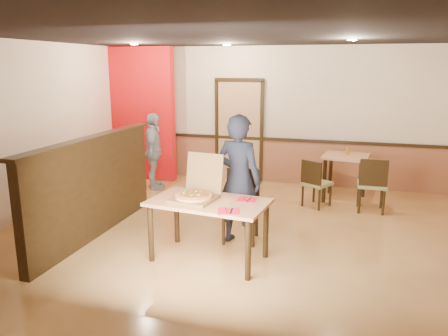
% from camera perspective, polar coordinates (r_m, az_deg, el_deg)
% --- Properties ---
extents(floor, '(7.00, 7.00, 0.00)m').
position_cam_1_polar(floor, '(6.11, 1.10, -9.97)').
color(floor, tan).
rests_on(floor, ground).
extents(ceiling, '(7.00, 7.00, 0.00)m').
position_cam_1_polar(ceiling, '(5.63, 1.24, 17.21)').
color(ceiling, black).
rests_on(ceiling, wall_back).
extents(wall_back, '(7.00, 0.00, 7.00)m').
position_cam_1_polar(wall_back, '(9.10, 6.99, 6.78)').
color(wall_back, beige).
rests_on(wall_back, floor).
extents(wall_left, '(0.00, 7.00, 7.00)m').
position_cam_1_polar(wall_left, '(7.43, -25.97, 4.09)').
color(wall_left, beige).
rests_on(wall_left, floor).
extents(wainscot_back, '(7.00, 0.04, 0.90)m').
position_cam_1_polar(wainscot_back, '(9.23, 6.80, 0.89)').
color(wainscot_back, brown).
rests_on(wainscot_back, floor).
extents(chair_rail_back, '(7.00, 0.06, 0.06)m').
position_cam_1_polar(chair_rail_back, '(9.12, 6.86, 3.75)').
color(chair_rail_back, black).
rests_on(chair_rail_back, wall_back).
extents(back_door, '(0.90, 0.06, 2.10)m').
position_cam_1_polar(back_door, '(9.27, 1.99, 4.80)').
color(back_door, tan).
rests_on(back_door, wall_back).
extents(booth_partition, '(0.20, 3.10, 1.44)m').
position_cam_1_polar(booth_partition, '(6.49, -16.66, -2.27)').
color(booth_partition, black).
rests_on(booth_partition, floor).
extents(red_accent_panel, '(1.60, 0.20, 2.78)m').
position_cam_1_polar(red_accent_panel, '(9.54, -11.10, 6.93)').
color(red_accent_panel, red).
rests_on(red_accent_panel, floor).
extents(spot_a, '(0.14, 0.14, 0.02)m').
position_cam_1_polar(spot_a, '(8.16, -11.64, 15.59)').
color(spot_a, '#FFE4B2').
rests_on(spot_a, ceiling).
extents(spot_b, '(0.14, 0.14, 0.02)m').
position_cam_1_polar(spot_b, '(8.25, 0.37, 15.82)').
color(spot_b, '#FFE4B2').
rests_on(spot_b, ceiling).
extents(spot_c, '(0.14, 0.14, 0.02)m').
position_cam_1_polar(spot_c, '(6.93, 16.38, 15.79)').
color(spot_c, '#FFE4B2').
rests_on(spot_c, ceiling).
extents(main_table, '(1.53, 0.99, 0.78)m').
position_cam_1_polar(main_table, '(5.45, -2.01, -5.40)').
color(main_table, '#BD7F4F').
rests_on(main_table, floor).
extents(diner_chair, '(0.53, 0.53, 1.00)m').
position_cam_1_polar(diner_chair, '(6.15, 2.30, -4.44)').
color(diner_chair, olive).
rests_on(diner_chair, floor).
extents(side_chair_left, '(0.56, 0.56, 0.84)m').
position_cam_1_polar(side_chair_left, '(7.69, 11.81, -1.74)').
color(side_chair_left, olive).
rests_on(side_chair_left, floor).
extents(side_chair_right, '(0.48, 0.48, 0.94)m').
position_cam_1_polar(side_chair_right, '(7.66, 18.79, -1.83)').
color(side_chair_right, olive).
rests_on(side_chair_right, floor).
extents(side_table, '(0.86, 0.86, 0.83)m').
position_cam_1_polar(side_table, '(8.22, 15.57, 0.37)').
color(side_table, '#BD7F4F').
rests_on(side_table, floor).
extents(diner, '(0.74, 0.58, 1.80)m').
position_cam_1_polar(diner, '(5.91, 1.94, -1.59)').
color(diner, black).
rests_on(diner, floor).
extents(passerby, '(0.64, 0.96, 1.51)m').
position_cam_1_polar(passerby, '(8.73, -9.17, 2.16)').
color(passerby, gray).
rests_on(passerby, floor).
extents(pizza_box, '(0.59, 0.66, 0.54)m').
position_cam_1_polar(pizza_box, '(5.48, -3.70, -3.38)').
color(pizza_box, brown).
rests_on(pizza_box, main_table).
extents(pizza, '(0.47, 0.47, 0.03)m').
position_cam_1_polar(pizza, '(5.44, -3.97, -3.69)').
color(pizza, '#DC8C50').
rests_on(pizza, pizza_box).
extents(napkin_near, '(0.30, 0.30, 0.01)m').
position_cam_1_polar(napkin_near, '(5.03, 0.58, -5.66)').
color(napkin_near, red).
rests_on(napkin_near, main_table).
extents(napkin_far, '(0.23, 0.23, 0.01)m').
position_cam_1_polar(napkin_far, '(5.46, 2.96, -4.14)').
color(napkin_far, red).
rests_on(napkin_far, main_table).
extents(condiment, '(0.05, 0.05, 0.14)m').
position_cam_1_polar(condiment, '(8.19, 15.84, 2.10)').
color(condiment, '#8C5B19').
rests_on(condiment, side_table).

